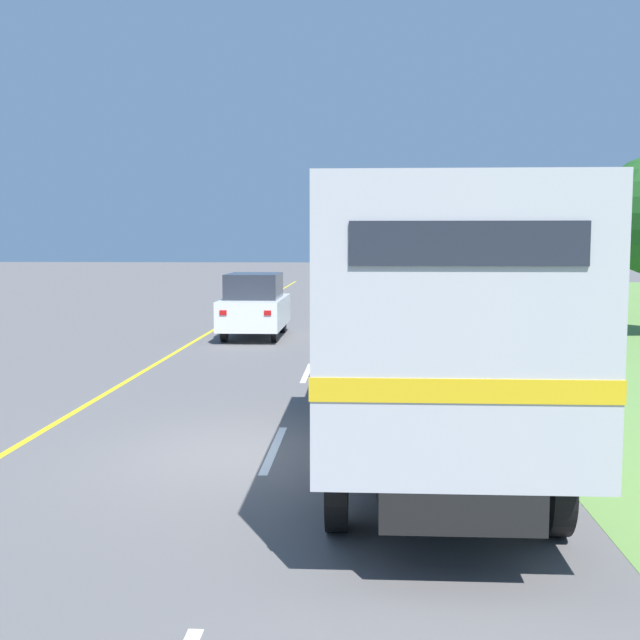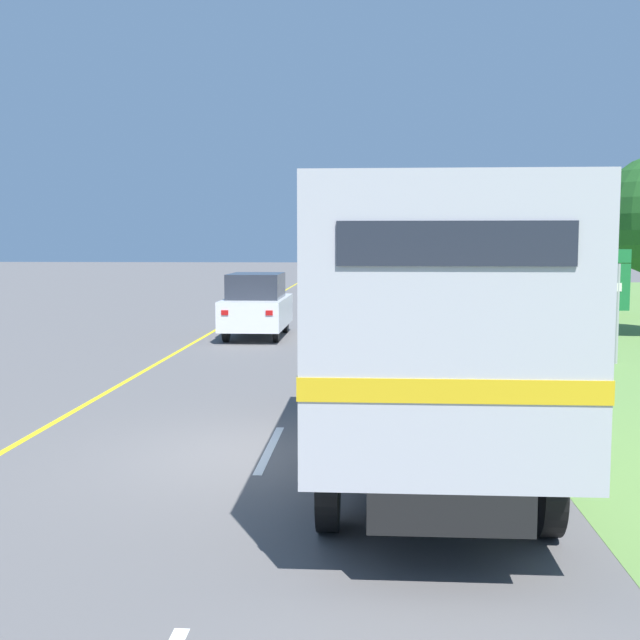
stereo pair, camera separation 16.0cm
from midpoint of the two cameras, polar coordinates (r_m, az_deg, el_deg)
The scene contains 14 objects.
ground_plane at distance 11.23m, azimuth -3.35°, elevation -9.50°, with size 200.00×200.00×0.00m, color #5B5959.
edge_line_yellow at distance 27.32m, azimuth -7.00°, elevation -0.56°, with size 0.12×63.39×0.01m, color yellow.
centre_dash_near at distance 11.50m, azimuth -3.18°, elevation -9.12°, with size 0.12×2.60×0.01m, color white.
centre_dash_mid_a at distance 17.93m, azimuth -0.68°, elevation -3.76°, with size 0.12×2.60×0.01m, color white.
centre_dash_mid_b at distance 24.45m, azimuth 0.49°, elevation -1.24°, with size 0.12×2.60×0.01m, color white.
centre_dash_far at distance 31.01m, azimuth 1.16°, elevation 0.21°, with size 0.12×2.60×0.01m, color white.
centre_dash_farthest at distance 37.58m, azimuth 1.59°, elevation 1.16°, with size 0.12×2.60×0.01m, color white.
horse_trailer_truck at distance 10.55m, azimuth 7.71°, elevation 0.37°, with size 2.55×8.68×3.50m.
lead_car_white at distance 24.52m, azimuth -4.33°, elevation 1.06°, with size 1.80×4.02×1.96m.
lead_car_white_ahead at distance 34.71m, azimuth 4.76°, elevation 2.49°, with size 1.80×3.98×2.09m.
highway_sign at distance 20.17m, azimuth 19.01°, elevation 1.96°, with size 1.83×0.09×2.74m.
roadside_tree_mid at distance 33.63m, azimuth 20.30°, elevation 6.12°, with size 3.04×3.04×4.97m.
roadside_tree_far at distance 42.83m, azimuth 17.90°, elevation 6.18°, with size 3.49×3.49×5.30m.
delineator_post at distance 13.37m, azimuth 16.14°, elevation -5.03°, with size 0.08×0.08×0.95m.
Camera 2 is at (1.41, -10.75, 2.93)m, focal length 45.00 mm.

